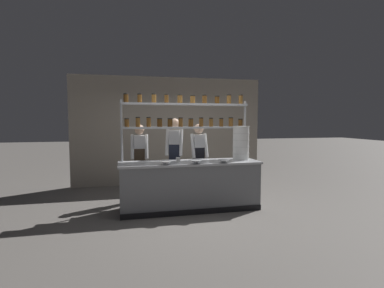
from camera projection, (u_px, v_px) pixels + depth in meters
The scene contains 12 objects.
ground_plane at pixel (190, 209), 5.76m from camera, with size 40.00×40.00×0.00m, color slate.
back_wall at pixel (169, 131), 8.05m from camera, with size 5.07×0.12×2.84m, color #9E9384.
prep_counter at pixel (190, 185), 5.73m from camera, with size 2.67×0.76×0.92m.
spice_shelf_unit at pixel (186, 118), 5.95m from camera, with size 2.55×0.28×2.23m.
chef_left at pixel (140, 158), 6.27m from camera, with size 0.38×0.30×1.62m.
chef_center at pixel (175, 153), 6.26m from camera, with size 0.42×0.35×1.74m.
chef_right at pixel (199, 156), 6.46m from camera, with size 0.36×0.29×1.63m.
container_stack at pixel (241, 143), 5.99m from camera, with size 0.34×0.34×0.67m.
prep_bowl_near_left at pixel (196, 162), 5.42m from camera, with size 0.24×0.24×0.07m.
prep_bowl_center_front at pixel (224, 161), 5.53m from camera, with size 0.21×0.21×0.06m.
prep_bowl_center_back at pixel (165, 163), 5.32m from camera, with size 0.23×0.23×0.06m.
serving_cup_front at pixel (178, 160), 5.55m from camera, with size 0.08×0.08×0.10m.
Camera 1 is at (-1.25, -5.51, 1.71)m, focal length 28.00 mm.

